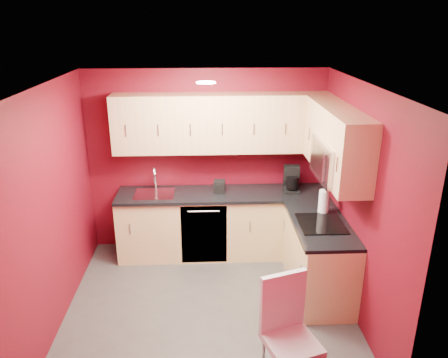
{
  "coord_description": "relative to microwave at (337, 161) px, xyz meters",
  "views": [
    {
      "loc": [
        -0.02,
        -4.2,
        3.11
      ],
      "look_at": [
        0.2,
        0.55,
        1.34
      ],
      "focal_mm": 35.0,
      "sensor_mm": 36.0,
      "label": 1
    }
  ],
  "objects": [
    {
      "name": "microwave",
      "position": [
        0.0,
        0.0,
        0.0
      ],
      "size": [
        0.42,
        0.76,
        0.42
      ],
      "color": "silver",
      "rests_on": "upper_cabinets_right"
    },
    {
      "name": "base_cabinets_back",
      "position": [
        -1.19,
        1.0,
        -1.22
      ],
      "size": [
        2.8,
        0.6,
        0.87
      ],
      "primitive_type": "cube",
      "color": "#EECD88",
      "rests_on": "floor"
    },
    {
      "name": "dishwasher_front",
      "position": [
        -1.44,
        0.71,
        -1.22
      ],
      "size": [
        0.6,
        0.02,
        0.82
      ],
      "primitive_type": "cube",
      "color": "black",
      "rests_on": "base_cabinets_back"
    },
    {
      "name": "upper_cabinets_back",
      "position": [
        -1.19,
        1.13,
        0.17
      ],
      "size": [
        2.8,
        0.35,
        0.75
      ],
      "primitive_type": "cube",
      "color": "tan",
      "rests_on": "wall_back"
    },
    {
      "name": "dining_chair",
      "position": [
        -0.69,
        -1.4,
        -1.13
      ],
      "size": [
        0.54,
        0.56,
        1.05
      ],
      "primitive_type": null,
      "rotation": [
        0.0,
        0.0,
        0.32
      ],
      "color": "silver",
      "rests_on": "floor"
    },
    {
      "name": "ceiling",
      "position": [
        -1.39,
        -0.2,
        0.84
      ],
      "size": [
        3.2,
        3.2,
        0.0
      ],
      "primitive_type": "plane",
      "rotation": [
        3.14,
        0.0,
        0.0
      ],
      "color": "white",
      "rests_on": "wall_back"
    },
    {
      "name": "wall_left",
      "position": [
        -2.99,
        -0.2,
        -0.41
      ],
      "size": [
        0.0,
        3.0,
        3.0
      ],
      "primitive_type": "plane",
      "rotation": [
        1.57,
        0.0,
        1.57
      ],
      "color": "#5E0913",
      "rests_on": "floor"
    },
    {
      "name": "countertop_right",
      "position": [
        -0.11,
        0.04,
        -0.77
      ],
      "size": [
        0.63,
        1.27,
        0.04
      ],
      "primitive_type": "cube",
      "color": "black",
      "rests_on": "base_cabinets_right"
    },
    {
      "name": "floor",
      "position": [
        -1.39,
        -0.2,
        -1.66
      ],
      "size": [
        3.2,
        3.2,
        0.0
      ],
      "primitive_type": "plane",
      "color": "#454341",
      "rests_on": "ground"
    },
    {
      "name": "base_cabinets_right",
      "position": [
        -0.09,
        0.05,
        -1.22
      ],
      "size": [
        0.6,
        1.3,
        0.87
      ],
      "primitive_type": "cube",
      "color": "#EECD88",
      "rests_on": "floor"
    },
    {
      "name": "napkin_holder",
      "position": [
        -1.23,
        1.01,
        -0.67
      ],
      "size": [
        0.16,
        0.16,
        0.16
      ],
      "primitive_type": null,
      "rotation": [
        0.0,
        0.0,
        -0.11
      ],
      "color": "black",
      "rests_on": "countertop_back"
    },
    {
      "name": "downlight",
      "position": [
        -1.39,
        0.1,
        0.82
      ],
      "size": [
        0.2,
        0.2,
        0.01
      ],
      "primitive_type": "cylinder",
      "color": "white",
      "rests_on": "ceiling"
    },
    {
      "name": "coffee_maker",
      "position": [
        -0.26,
        0.99,
        -0.58
      ],
      "size": [
        0.22,
        0.28,
        0.34
      ],
      "primitive_type": null,
      "rotation": [
        0.0,
        0.0,
        -0.05
      ],
      "color": "black",
      "rests_on": "countertop_back"
    },
    {
      "name": "wall_front",
      "position": [
        -1.39,
        -1.7,
        -0.41
      ],
      "size": [
        3.2,
        0.0,
        3.2
      ],
      "primitive_type": "plane",
      "rotation": [
        -1.57,
        0.0,
        0.0
      ],
      "color": "#5E0913",
      "rests_on": "floor"
    },
    {
      "name": "paper_towel",
      "position": [
        -0.01,
        0.3,
        -0.61
      ],
      "size": [
        0.18,
        0.18,
        0.28
      ],
      "primitive_type": null,
      "rotation": [
        0.0,
        0.0,
        -0.13
      ],
      "color": "white",
      "rests_on": "countertop_right"
    },
    {
      "name": "cooktop",
      "position": [
        -0.11,
        0.0,
        -0.74
      ],
      "size": [
        0.5,
        0.55,
        0.01
      ],
      "primitive_type": "cube",
      "color": "black",
      "rests_on": "countertop_right"
    },
    {
      "name": "wall_right",
      "position": [
        0.21,
        -0.2,
        -0.41
      ],
      "size": [
        0.0,
        3.0,
        3.0
      ],
      "primitive_type": "plane",
      "rotation": [
        1.57,
        0.0,
        -1.57
      ],
      "color": "#5E0913",
      "rests_on": "floor"
    },
    {
      "name": "upper_cabinets_right",
      "position": [
        0.03,
        0.24,
        0.23
      ],
      "size": [
        0.35,
        1.55,
        0.75
      ],
      "color": "tan",
      "rests_on": "wall_right"
    },
    {
      "name": "countertop_back",
      "position": [
        -1.19,
        0.99,
        -0.77
      ],
      "size": [
        2.8,
        0.63,
        0.04
      ],
      "primitive_type": "cube",
      "color": "black",
      "rests_on": "base_cabinets_back"
    },
    {
      "name": "sink",
      "position": [
        -2.09,
        1.0,
        -0.72
      ],
      "size": [
        0.52,
        0.42,
        0.35
      ],
      "color": "silver",
      "rests_on": "countertop_back"
    },
    {
      "name": "wall_back",
      "position": [
        -1.39,
        1.3,
        -0.41
      ],
      "size": [
        3.2,
        0.0,
        3.2
      ],
      "primitive_type": "plane",
      "rotation": [
        1.57,
        0.0,
        0.0
      ],
      "color": "#5E0913",
      "rests_on": "floor"
    }
  ]
}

